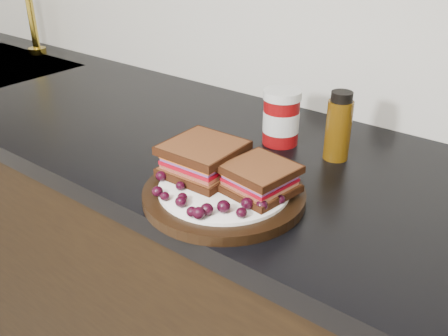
% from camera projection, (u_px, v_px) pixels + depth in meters
% --- Properties ---
extents(base_cabinets, '(3.96, 0.58, 0.86)m').
position_uv_depth(base_cabinets, '(245.00, 324.00, 1.24)').
color(base_cabinets, black).
rests_on(base_cabinets, ground_plane).
extents(countertop, '(3.98, 0.60, 0.04)m').
position_uv_depth(countertop, '(249.00, 162.00, 1.03)').
color(countertop, black).
rests_on(countertop, base_cabinets).
extents(faucet, '(0.06, 0.22, 0.28)m').
position_uv_depth(faucet, '(31.00, 12.00, 1.67)').
color(faucet, gold).
rests_on(faucet, countertop).
extents(plate, '(0.28, 0.28, 0.02)m').
position_uv_depth(plate, '(224.00, 194.00, 0.86)').
color(plate, black).
rests_on(plate, countertop).
extents(sandwich_left, '(0.13, 0.13, 0.06)m').
position_uv_depth(sandwich_left, '(203.00, 159.00, 0.88)').
color(sandwich_left, brown).
rests_on(sandwich_left, plate).
extents(sandwich_right, '(0.12, 0.12, 0.05)m').
position_uv_depth(sandwich_right, '(260.00, 178.00, 0.83)').
color(sandwich_right, brown).
rests_on(sandwich_right, plate).
extents(grape_0, '(0.02, 0.02, 0.02)m').
position_uv_depth(grape_0, '(161.00, 176.00, 0.87)').
color(grape_0, black).
rests_on(grape_0, plate).
extents(grape_1, '(0.02, 0.02, 0.02)m').
position_uv_depth(grape_1, '(180.00, 186.00, 0.84)').
color(grape_1, black).
rests_on(grape_1, plate).
extents(grape_2, '(0.02, 0.02, 0.02)m').
position_uv_depth(grape_2, '(157.00, 191.00, 0.82)').
color(grape_2, black).
rests_on(grape_2, plate).
extents(grape_3, '(0.02, 0.02, 0.01)m').
position_uv_depth(grape_3, '(165.00, 196.00, 0.81)').
color(grape_3, black).
rests_on(grape_3, plate).
extents(grape_4, '(0.02, 0.02, 0.02)m').
position_uv_depth(grape_4, '(181.00, 202.00, 0.79)').
color(grape_4, black).
rests_on(grape_4, plate).
extents(grape_5, '(0.02, 0.02, 0.02)m').
position_uv_depth(grape_5, '(182.00, 197.00, 0.80)').
color(grape_5, black).
rests_on(grape_5, plate).
extents(grape_6, '(0.02, 0.02, 0.02)m').
position_uv_depth(grape_6, '(192.00, 212.00, 0.76)').
color(grape_6, black).
rests_on(grape_6, plate).
extents(grape_7, '(0.02, 0.02, 0.02)m').
position_uv_depth(grape_7, '(199.00, 213.00, 0.76)').
color(grape_7, black).
rests_on(grape_7, plate).
extents(grape_8, '(0.02, 0.02, 0.02)m').
position_uv_depth(grape_8, '(207.00, 209.00, 0.77)').
color(grape_8, black).
rests_on(grape_8, plate).
extents(grape_9, '(0.02, 0.02, 0.02)m').
position_uv_depth(grape_9, '(224.00, 206.00, 0.77)').
color(grape_9, black).
rests_on(grape_9, plate).
extents(grape_10, '(0.02, 0.02, 0.02)m').
position_uv_depth(grape_10, '(241.00, 213.00, 0.76)').
color(grape_10, black).
rests_on(grape_10, plate).
extents(grape_11, '(0.02, 0.02, 0.02)m').
position_uv_depth(grape_11, '(247.00, 203.00, 0.78)').
color(grape_11, black).
rests_on(grape_11, plate).
extents(grape_12, '(0.02, 0.02, 0.02)m').
position_uv_depth(grape_12, '(262.00, 205.00, 0.78)').
color(grape_12, black).
rests_on(grape_12, plate).
extents(grape_13, '(0.02, 0.02, 0.01)m').
position_uv_depth(grape_13, '(281.00, 199.00, 0.80)').
color(grape_13, black).
rests_on(grape_13, plate).
extents(grape_14, '(0.02, 0.02, 0.02)m').
position_uv_depth(grape_14, '(277.00, 189.00, 0.83)').
color(grape_14, black).
rests_on(grape_14, plate).
extents(grape_15, '(0.02, 0.02, 0.02)m').
position_uv_depth(grape_15, '(256.00, 186.00, 0.84)').
color(grape_15, black).
rests_on(grape_15, plate).
extents(grape_16, '(0.02, 0.02, 0.02)m').
position_uv_depth(grape_16, '(227.00, 165.00, 0.90)').
color(grape_16, black).
rests_on(grape_16, plate).
extents(grape_17, '(0.02, 0.02, 0.02)m').
position_uv_depth(grape_17, '(214.00, 163.00, 0.91)').
color(grape_17, black).
rests_on(grape_17, plate).
extents(grape_18, '(0.02, 0.02, 0.02)m').
position_uv_depth(grape_18, '(199.00, 162.00, 0.91)').
color(grape_18, black).
rests_on(grape_18, plate).
extents(grape_19, '(0.02, 0.02, 0.02)m').
position_uv_depth(grape_19, '(201.00, 166.00, 0.90)').
color(grape_19, black).
rests_on(grape_19, plate).
extents(grape_20, '(0.02, 0.02, 0.01)m').
position_uv_depth(grape_20, '(192.00, 173.00, 0.88)').
color(grape_20, black).
rests_on(grape_20, plate).
extents(grape_21, '(0.02, 0.02, 0.01)m').
position_uv_depth(grape_21, '(188.00, 177.00, 0.87)').
color(grape_21, black).
rests_on(grape_21, plate).
extents(grape_22, '(0.02, 0.02, 0.02)m').
position_uv_depth(grape_22, '(211.00, 169.00, 0.89)').
color(grape_22, black).
rests_on(grape_22, plate).
extents(grape_23, '(0.02, 0.02, 0.02)m').
position_uv_depth(grape_23, '(202.00, 164.00, 0.91)').
color(grape_23, black).
rests_on(grape_23, plate).
extents(grape_24, '(0.02, 0.02, 0.02)m').
position_uv_depth(grape_24, '(198.00, 169.00, 0.89)').
color(grape_24, black).
rests_on(grape_24, plate).
extents(condiment_jar, '(0.10, 0.10, 0.12)m').
position_uv_depth(condiment_jar, '(281.00, 117.00, 1.04)').
color(condiment_jar, maroon).
rests_on(condiment_jar, countertop).
extents(oil_bottle, '(0.06, 0.06, 0.14)m').
position_uv_depth(oil_bottle, '(339.00, 126.00, 0.97)').
color(oil_bottle, '#4E3107').
rests_on(oil_bottle, countertop).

